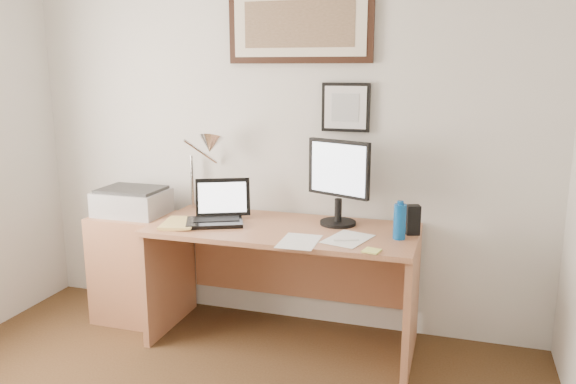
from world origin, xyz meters
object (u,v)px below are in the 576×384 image
at_px(desk, 287,260).
at_px(book, 164,223).
at_px(water_bottle, 400,222).
at_px(printer, 132,201).
at_px(laptop, 218,213).
at_px(lcd_monitor, 338,178).
at_px(side_cabinet, 135,267).

bearing_deg(desk, book, -160.93).
xyz_separation_m(water_bottle, printer, (-1.77, 0.10, -0.03)).
xyz_separation_m(laptop, lcd_monitor, (0.72, 0.16, 0.23)).
distance_m(book, laptop, 0.33).
bearing_deg(printer, water_bottle, -3.24).
relative_size(book, printer, 0.63).
height_order(side_cabinet, water_bottle, water_bottle).
relative_size(desk, lcd_monitor, 3.08).
distance_m(desk, laptop, 0.52).
relative_size(side_cabinet, lcd_monitor, 1.40).
distance_m(water_bottle, book, 1.42).
xyz_separation_m(side_cabinet, printer, (-0.01, 0.02, 0.45)).
bearing_deg(side_cabinet, water_bottle, -2.56).
bearing_deg(water_bottle, side_cabinet, 177.44).
bearing_deg(printer, laptop, -6.92).
bearing_deg(side_cabinet, book, -30.63).
xyz_separation_m(side_cabinet, lcd_monitor, (1.37, 0.10, 0.68)).
xyz_separation_m(side_cabinet, book, (0.36, -0.21, 0.40)).
bearing_deg(printer, lcd_monitor, 3.43).
relative_size(laptop, lcd_monitor, 0.80).
height_order(side_cabinet, lcd_monitor, lcd_monitor).
relative_size(book, lcd_monitor, 0.53).
height_order(water_bottle, printer, water_bottle).
distance_m(desk, printer, 1.12).
height_order(book, desk, book).
bearing_deg(book, laptop, 27.65).
distance_m(water_bottle, laptop, 1.12).
distance_m(water_bottle, printer, 1.78).
height_order(water_bottle, desk, water_bottle).
bearing_deg(laptop, water_bottle, -1.05).
bearing_deg(printer, desk, 0.75).
xyz_separation_m(water_bottle, desk, (-0.69, 0.11, -0.33)).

